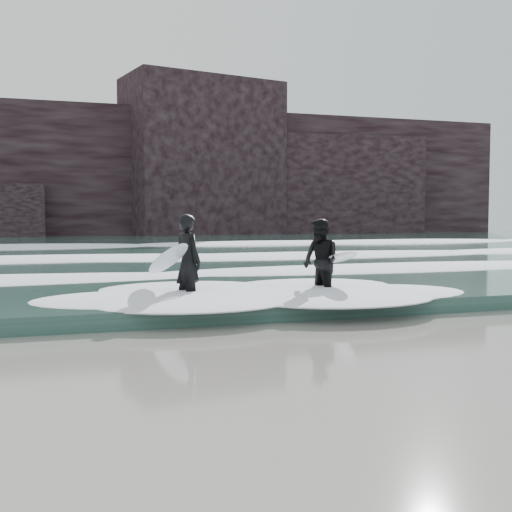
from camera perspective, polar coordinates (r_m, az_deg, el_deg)
name	(u,v)px	position (r m, az deg, el deg)	size (l,w,h in m)	color
ground	(296,367)	(7.79, 3.61, -9.86)	(120.00, 120.00, 0.00)	#855F57
sea	(102,245)	(36.19, -13.52, 0.92)	(90.00, 52.00, 0.30)	#294B43
headland	(84,175)	(53.21, -15.03, 6.97)	(70.00, 9.00, 10.00)	black
foam_near	(165,271)	(16.35, -8.06, -1.36)	(60.00, 3.20, 0.20)	white
foam_mid	(131,254)	(23.26, -11.03, 0.14)	(60.00, 4.00, 0.24)	white
foam_far	(109,243)	(32.20, -12.97, 1.13)	(60.00, 4.80, 0.30)	white
surfer_left	(185,261)	(12.63, -6.31, -0.43)	(1.14, 1.84, 1.84)	black
surfer_right	(323,261)	(13.23, 5.93, -0.44)	(1.28, 1.99, 1.75)	black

